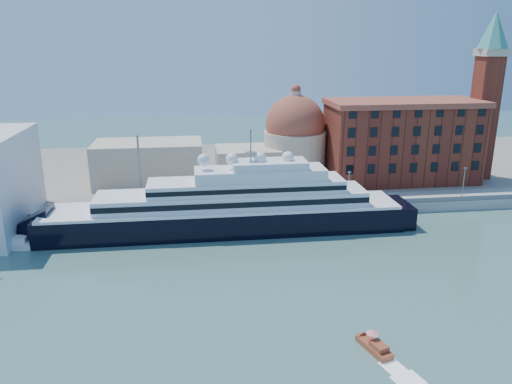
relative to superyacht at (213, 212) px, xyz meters
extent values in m
plane|color=#345A52|center=(3.69, -23.00, -4.65)|extent=(400.00, 400.00, 0.00)
cube|color=gray|center=(3.69, 11.00, -3.40)|extent=(180.00, 10.00, 2.50)
cube|color=slate|center=(3.69, 52.00, -3.65)|extent=(260.00, 72.00, 2.00)
cube|color=slate|center=(3.69, 6.50, -1.55)|extent=(180.00, 0.10, 1.20)
cube|color=black|center=(2.46, 0.00, -2.40)|extent=(79.99, 12.31, 6.67)
cone|color=black|center=(-39.59, 0.00, -2.40)|extent=(10.25, 12.31, 12.31)
cube|color=black|center=(42.45, 0.00, -2.60)|extent=(6.15, 11.28, 6.15)
cube|color=white|center=(2.46, 0.00, 1.19)|extent=(77.93, 12.51, 0.62)
cube|color=white|center=(4.51, 0.00, 3.04)|extent=(59.48, 10.25, 3.08)
cube|color=black|center=(4.51, -5.12, 3.04)|extent=(59.48, 0.15, 1.23)
cube|color=white|center=(7.58, 0.00, 5.91)|extent=(43.07, 9.23, 2.67)
cube|color=white|center=(10.66, 0.00, 8.47)|extent=(28.71, 8.20, 2.46)
cube|color=white|center=(12.71, 0.00, 10.52)|extent=(16.41, 7.18, 1.64)
cylinder|color=slate|center=(8.61, 0.00, 14.83)|extent=(0.31, 0.31, 7.18)
sphere|color=white|center=(-1.65, 0.00, 11.96)|extent=(2.67, 2.67, 2.67)
sphere|color=white|center=(4.51, 0.00, 11.96)|extent=(2.67, 2.67, 2.67)
sphere|color=white|center=(10.66, 0.00, 11.96)|extent=(2.67, 2.67, 2.67)
sphere|color=white|center=(16.81, 0.00, 11.96)|extent=(2.67, 2.67, 2.67)
cube|color=white|center=(-42.52, -3.78, -4.08)|extent=(11.69, 4.41, 1.53)
cube|color=white|center=(-40.61, -3.87, -2.83)|extent=(3.95, 2.59, 1.15)
cube|color=maroon|center=(20.08, -47.84, -4.30)|extent=(3.73, 6.43, 1.02)
cube|color=maroon|center=(20.37, -48.82, -3.43)|extent=(2.30, 2.91, 0.81)
cylinder|color=slate|center=(19.93, -47.36, -3.03)|extent=(0.06, 0.06, 1.63)
cone|color=red|center=(19.93, -47.36, -2.11)|extent=(1.83, 1.83, 0.41)
cube|color=maroon|center=(55.69, 29.00, 8.35)|extent=(42.00, 18.00, 22.00)
cube|color=brown|center=(55.69, 29.00, 19.85)|extent=(43.00, 19.00, 1.50)
cube|color=maroon|center=(79.69, 29.00, 14.85)|extent=(6.00, 6.00, 35.00)
cube|color=beige|center=(79.69, 29.00, 33.35)|extent=(7.00, 7.00, 2.00)
cone|color=teal|center=(79.69, 29.00, 39.35)|extent=(8.40, 8.40, 10.00)
cylinder|color=beige|center=(25.69, 35.00, 4.35)|extent=(18.00, 18.00, 14.00)
sphere|color=brown|center=(25.69, 35.00, 13.35)|extent=(17.00, 17.00, 17.00)
cylinder|color=beige|center=(25.69, 35.00, 21.35)|extent=(3.00, 3.00, 3.00)
cube|color=beige|center=(11.69, 33.00, 2.35)|extent=(18.00, 14.00, 10.00)
cube|color=beige|center=(-16.31, 35.00, 3.35)|extent=(30.00, 16.00, 12.00)
cylinder|color=slate|center=(-26.31, 8.00, 1.85)|extent=(0.24, 0.24, 8.00)
cube|color=slate|center=(-26.31, 8.00, 5.95)|extent=(0.80, 0.30, 0.25)
cylinder|color=slate|center=(3.69, 8.00, 1.85)|extent=(0.24, 0.24, 8.00)
cube|color=slate|center=(3.69, 8.00, 5.95)|extent=(0.80, 0.30, 0.25)
cylinder|color=slate|center=(33.69, 8.00, 1.85)|extent=(0.24, 0.24, 8.00)
cube|color=slate|center=(33.69, 8.00, 5.95)|extent=(0.80, 0.30, 0.25)
cylinder|color=slate|center=(63.69, 8.00, 1.85)|extent=(0.24, 0.24, 8.00)
cube|color=slate|center=(63.69, 8.00, 5.95)|extent=(0.80, 0.30, 0.25)
cylinder|color=slate|center=(-16.31, 10.00, 6.85)|extent=(0.50, 0.50, 18.00)
camera|label=1|loc=(-3.97, -105.15, 36.73)|focal=35.00mm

